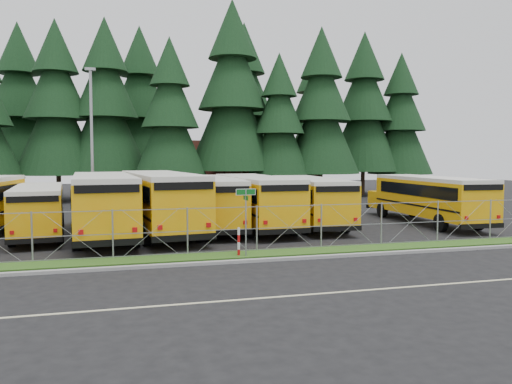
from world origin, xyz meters
TOP-DOWN VIEW (x-y plane):
  - ground at (0.00, 0.00)m, footprint 120.00×120.00m
  - curb at (0.00, -3.10)m, footprint 50.00×0.25m
  - grass_verge at (0.00, -1.70)m, footprint 50.00×1.40m
  - road_lane_line at (0.00, -8.00)m, footprint 50.00×0.12m
  - chainlink_fence at (0.00, -1.00)m, footprint 44.00×0.10m
  - brick_building at (6.00, 40.00)m, footprint 22.00×10.00m
  - bus_1 at (-10.77, 5.89)m, footprint 3.35×10.17m
  - bus_2 at (-7.57, 4.87)m, footprint 3.73×12.42m
  - bus_3 at (-4.67, 5.38)m, footprint 4.30×12.68m
  - bus_4 at (-1.54, 6.30)m, footprint 3.55×11.39m
  - bus_5 at (0.71, 5.92)m, footprint 2.99×11.52m
  - bus_6 at (4.07, 6.03)m, footprint 3.36×11.11m
  - bus_east at (11.47, 4.99)m, footprint 3.00×11.15m
  - street_sign at (-1.76, -2.11)m, footprint 0.84×0.55m
  - striped_bollard at (-2.01, -1.90)m, footprint 0.11×0.11m
  - light_standard at (-8.55, 14.39)m, footprint 0.70×0.35m
  - conifer_2 at (-12.28, 27.83)m, footprint 7.58×7.58m
  - conifer_3 at (-7.93, 27.84)m, footprint 7.78×7.78m
  - conifer_4 at (-2.27, 24.36)m, footprint 6.76×6.76m
  - conifer_5 at (3.86, 25.84)m, footprint 8.67×8.67m
  - conifer_6 at (8.00, 24.00)m, footprint 6.32×6.32m
  - conifer_7 at (12.50, 24.53)m, footprint 7.62×7.62m
  - conifer_8 at (18.73, 27.62)m, footprint 7.92×7.92m
  - conifer_9 at (22.80, 26.96)m, footprint 6.95×6.95m
  - conifer_10 at (-16.67, 34.80)m, footprint 8.12×8.12m
  - conifer_11 at (-4.53, 33.86)m, footprint 8.19×8.19m
  - conifer_12 at (6.54, 32.05)m, footprint 8.48×8.48m
  - conifer_13 at (15.57, 34.33)m, footprint 7.54×7.54m

SIDE VIEW (x-z plane):
  - ground at x=0.00m, z-range 0.00..0.00m
  - road_lane_line at x=0.00m, z-range 0.00..0.01m
  - grass_verge at x=0.00m, z-range 0.00..0.06m
  - curb at x=0.00m, z-range 0.00..0.12m
  - striped_bollard at x=-2.01m, z-range 0.00..1.20m
  - chainlink_fence at x=0.00m, z-range 0.00..2.00m
  - bus_1 at x=-10.77m, z-range 0.00..2.62m
  - bus_6 at x=4.07m, z-range 0.00..2.87m
  - bus_east at x=11.47m, z-range 0.00..2.90m
  - bus_4 at x=-1.54m, z-range 0.00..2.94m
  - bus_5 at x=0.71m, z-range 0.00..3.00m
  - bus_2 at x=-7.57m, z-range 0.00..3.21m
  - bus_3 at x=-4.67m, z-range 0.00..3.26m
  - street_sign at x=-1.76m, z-range 0.63..3.44m
  - brick_building at x=6.00m, z-range 0.00..6.00m
  - light_standard at x=-8.55m, z-range 0.43..10.57m
  - conifer_6 at x=8.00m, z-range 0.00..13.99m
  - conifer_4 at x=-2.27m, z-range 0.00..14.95m
  - conifer_9 at x=22.80m, z-range 0.00..15.37m
  - conifer_13 at x=15.57m, z-range 0.00..16.67m
  - conifer_2 at x=-12.28m, z-range 0.00..16.76m
  - conifer_7 at x=12.50m, z-range 0.00..16.86m
  - conifer_3 at x=-7.93m, z-range 0.00..17.21m
  - conifer_8 at x=18.73m, z-range 0.00..17.52m
  - conifer_10 at x=-16.67m, z-range 0.00..17.95m
  - conifer_11 at x=-4.53m, z-range 0.00..18.12m
  - conifer_12 at x=6.54m, z-range 0.00..18.75m
  - conifer_5 at x=3.86m, z-range 0.00..19.18m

